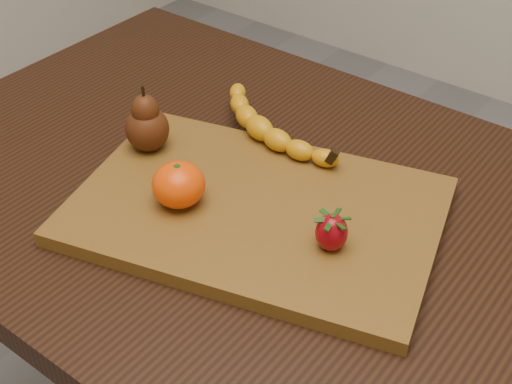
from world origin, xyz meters
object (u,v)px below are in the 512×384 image
Objects in this scene: cutting_board at (256,211)px; pear at (146,118)px; table at (244,239)px; mandarin at (179,185)px.

pear is at bearing 161.38° from cutting_board.
table is 10.62× the size of pear.
mandarin is (-0.08, -0.05, 0.04)m from cutting_board.
cutting_board reaches higher than table.
cutting_board is 0.10m from mandarin.
table is at bearing 126.54° from cutting_board.
mandarin is (0.12, -0.07, -0.02)m from pear.
cutting_board is 0.20m from pear.
table is at bearing 76.58° from mandarin.
table is 0.22m from pear.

